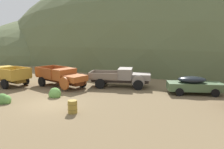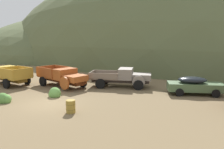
{
  "view_description": "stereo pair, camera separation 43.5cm",
  "coord_description": "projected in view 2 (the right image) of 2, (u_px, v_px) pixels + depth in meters",
  "views": [
    {
      "loc": [
        9.69,
        -12.4,
        4.71
      ],
      "look_at": [
        2.91,
        5.17,
        1.59
      ],
      "focal_mm": 33.87,
      "sensor_mm": 36.0,
      "label": 1
    },
    {
      "loc": [
        10.1,
        -12.24,
        4.71
      ],
      "look_at": [
        2.91,
        5.17,
        1.59
      ],
      "focal_mm": 33.87,
      "sensor_mm": 36.0,
      "label": 2
    }
  ],
  "objects": [
    {
      "name": "bush_front_right",
      "position": [
        198.0,
        86.0,
        20.73
      ],
      "size": [
        0.83,
        0.74,
        0.7
      ],
      "color": "#3D702D",
      "rests_on": "ground"
    },
    {
      "name": "ground_plane",
      "position": [
        50.0,
        104.0,
        15.73
      ],
      "size": [
        300.0,
        300.0,
        0.0
      ],
      "primitive_type": "plane",
      "color": "brown"
    },
    {
      "name": "oil_drum_foreground",
      "position": [
        71.0,
        106.0,
        13.71
      ],
      "size": [
        0.64,
        0.64,
        0.84
      ],
      "color": "olive",
      "rests_on": "ground"
    },
    {
      "name": "bush_lone_scrub",
      "position": [
        84.0,
        77.0,
        25.7
      ],
      "size": [
        0.67,
        0.6,
        0.63
      ],
      "color": "#5B8E42",
      "rests_on": "ground"
    },
    {
      "name": "bush_front_left",
      "position": [
        116.0,
        81.0,
        23.79
      ],
      "size": [
        0.68,
        0.72,
        0.6
      ],
      "color": "olive",
      "rests_on": "ground"
    },
    {
      "name": "hill_center",
      "position": [
        195.0,
        55.0,
        64.99
      ],
      "size": [
        117.07,
        89.74,
        51.63
      ],
      "primitive_type": "ellipsoid",
      "color": "#56603D",
      "rests_on": "ground"
    },
    {
      "name": "truck_primer_gray",
      "position": [
        125.0,
        77.0,
        21.06
      ],
      "size": [
        6.3,
        3.42,
        1.89
      ],
      "rotation": [
        0.0,
        0.0,
        0.21
      ],
      "color": "#3D322D",
      "rests_on": "ground"
    },
    {
      "name": "hill_far_left",
      "position": [
        98.0,
        52.0,
        78.18
      ],
      "size": [
        70.37,
        82.89,
        26.5
      ],
      "primitive_type": "ellipsoid",
      "color": "#56603D",
      "rests_on": "ground"
    },
    {
      "name": "truck_faded_yellow",
      "position": [
        5.0,
        74.0,
        22.53
      ],
      "size": [
        6.23,
        3.41,
        1.91
      ],
      "rotation": [
        0.0,
        0.0,
        2.92
      ],
      "color": "brown",
      "rests_on": "ground"
    },
    {
      "name": "bush_near_barrel",
      "position": [
        5.0,
        99.0,
        16.03
      ],
      "size": [
        1.09,
        1.09,
        0.96
      ],
      "color": "#5B8E42",
      "rests_on": "ground"
    },
    {
      "name": "car_weathered_green",
      "position": [
        197.0,
        85.0,
        18.21
      ],
      "size": [
        5.15,
        2.83,
        1.57
      ],
      "rotation": [
        0.0,
        0.0,
        0.26
      ],
      "color": "#47603D",
      "rests_on": "ground"
    },
    {
      "name": "bush_back_edge",
      "position": [
        55.0,
        94.0,
        17.57
      ],
      "size": [
        1.03,
        0.91,
        1.03
      ],
      "color": "#5B8E42",
      "rests_on": "ground"
    },
    {
      "name": "truck_oxide_orange",
      "position": [
        65.0,
        77.0,
        21.05
      ],
      "size": [
        6.15,
        3.85,
        1.91
      ],
      "rotation": [
        0.0,
        0.0,
        -0.31
      ],
      "color": "#51220D",
      "rests_on": "ground"
    }
  ]
}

